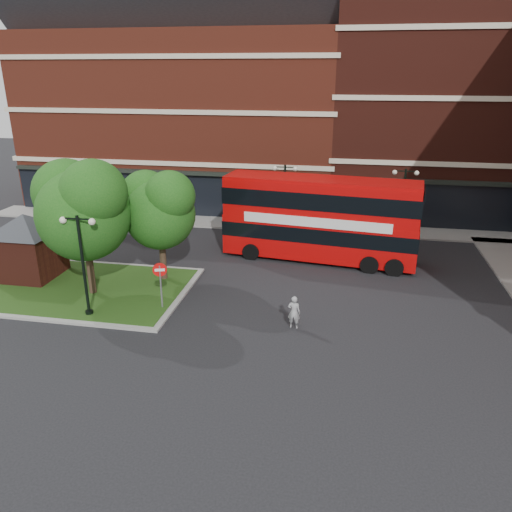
% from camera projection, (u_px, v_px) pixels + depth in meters
% --- Properties ---
extents(ground, '(120.00, 120.00, 0.00)m').
position_uv_depth(ground, '(199.00, 328.00, 22.79)').
color(ground, black).
rests_on(ground, ground).
extents(pavement_far, '(44.00, 3.00, 0.12)m').
position_uv_depth(pavement_far, '(261.00, 224.00, 37.97)').
color(pavement_far, slate).
rests_on(pavement_far, ground).
extents(terrace_far_left, '(26.00, 12.00, 14.00)m').
position_uv_depth(terrace_far_left, '(187.00, 120.00, 43.83)').
color(terrace_far_left, maroon).
rests_on(terrace_far_left, ground).
extents(terrace_far_right, '(18.00, 12.00, 16.00)m').
position_uv_depth(terrace_far_right, '(451.00, 111.00, 39.72)').
color(terrace_far_right, '#471911').
rests_on(terrace_far_right, ground).
extents(traffic_island, '(12.60, 7.60, 0.15)m').
position_uv_depth(traffic_island, '(72.00, 287.00, 26.90)').
color(traffic_island, gray).
rests_on(traffic_island, ground).
extents(kiosk, '(6.51, 6.51, 3.60)m').
position_uv_depth(kiosk, '(26.00, 239.00, 27.55)').
color(kiosk, '#471911').
rests_on(kiosk, traffic_island).
extents(tree_island_west, '(5.40, 4.71, 7.21)m').
position_uv_depth(tree_island_west, '(81.00, 206.00, 24.62)').
color(tree_island_west, '#2D2116').
rests_on(tree_island_west, ground).
extents(tree_island_east, '(4.46, 3.90, 6.29)m').
position_uv_depth(tree_island_east, '(158.00, 207.00, 26.59)').
color(tree_island_east, '#2D2116').
rests_on(tree_island_east, ground).
extents(lamp_island, '(1.72, 0.36, 5.00)m').
position_uv_depth(lamp_island, '(83.00, 261.00, 22.93)').
color(lamp_island, black).
rests_on(lamp_island, ground).
extents(lamp_far_left, '(1.72, 0.36, 5.00)m').
position_uv_depth(lamp_far_left, '(285.00, 196.00, 34.82)').
color(lamp_far_left, black).
rests_on(lamp_far_left, ground).
extents(lamp_far_right, '(1.72, 0.36, 5.00)m').
position_uv_depth(lamp_far_right, '(403.00, 201.00, 33.46)').
color(lamp_far_right, black).
rests_on(lamp_far_right, ground).
extents(bus, '(11.92, 4.12, 4.46)m').
position_uv_depth(bus, '(320.00, 214.00, 30.14)').
color(bus, '#B40707').
rests_on(bus, ground).
extents(woman, '(0.61, 0.43, 1.58)m').
position_uv_depth(woman, '(294.00, 312.00, 22.56)').
color(woman, gray).
rests_on(woman, ground).
extents(car_silver, '(4.48, 2.24, 1.47)m').
position_uv_depth(car_silver, '(268.00, 222.00, 36.08)').
color(car_silver, silver).
rests_on(car_silver, ground).
extents(car_white, '(3.97, 1.68, 1.27)m').
position_uv_depth(car_white, '(369.00, 231.00, 34.58)').
color(car_white, silver).
rests_on(car_white, ground).
extents(no_entry_sign, '(0.66, 0.28, 2.46)m').
position_uv_depth(no_entry_sign, '(160.00, 277.00, 23.96)').
color(no_entry_sign, slate).
rests_on(no_entry_sign, ground).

